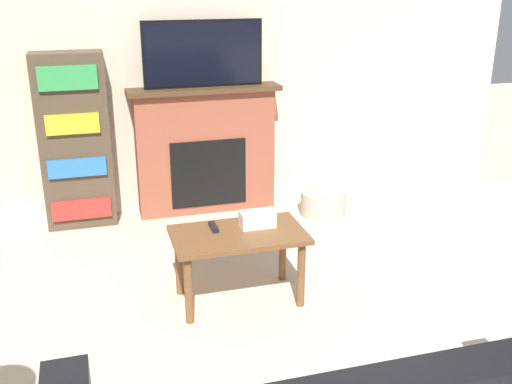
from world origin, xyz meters
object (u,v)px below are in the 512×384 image
(coffee_table, at_px, (239,244))
(storage_basket, at_px, (323,203))
(fireplace, at_px, (206,150))
(tv, at_px, (203,54))
(bookshelf, at_px, (75,142))

(coffee_table, distance_m, storage_basket, 1.64)
(fireplace, height_order, coffee_table, fireplace)
(tv, bearing_deg, storage_basket, -21.61)
(tv, bearing_deg, fireplace, 90.00)
(storage_basket, bearing_deg, tv, 158.39)
(bookshelf, bearing_deg, tv, 0.17)
(fireplace, distance_m, storage_basket, 1.12)
(bookshelf, xyz_separation_m, storage_basket, (2.02, -0.37, -0.61))
(fireplace, bearing_deg, storage_basket, -22.64)
(bookshelf, bearing_deg, storage_basket, -10.44)
(storage_basket, bearing_deg, bookshelf, 169.56)
(fireplace, height_order, tv, tv)
(fireplace, distance_m, bookshelf, 1.08)
(bookshelf, bearing_deg, coffee_table, -58.98)
(tv, distance_m, bookshelf, 1.26)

